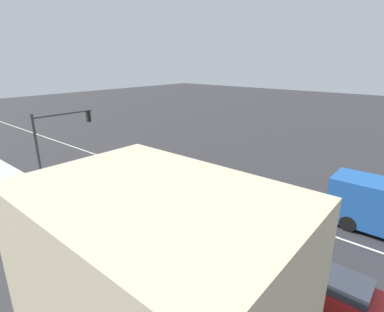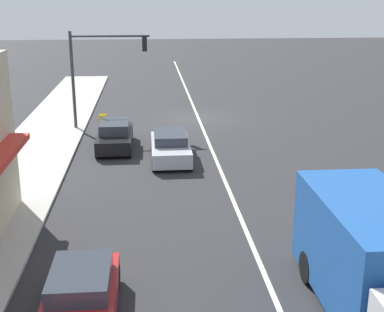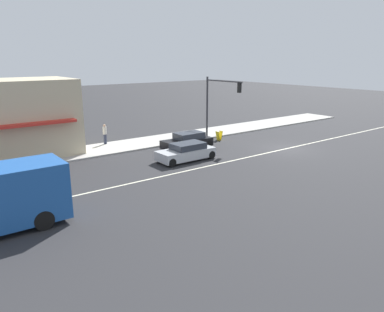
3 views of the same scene
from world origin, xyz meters
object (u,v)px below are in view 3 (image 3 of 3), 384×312
Objects in this scene: pedestrian at (105,134)px; suv_black at (188,141)px; traffic_signal_main at (217,98)px; sedan_silver at (186,152)px; warning_aframe_sign at (219,136)px.

pedestrian is 7.31m from suv_black.
traffic_signal_main reaches higher than sedan_silver.
pedestrian reaches higher than warning_aframe_sign.
warning_aframe_sign is 0.19× the size of suv_black.
traffic_signal_main is 8.21m from sedan_silver.
suv_black is at bearing -138.00° from pedestrian.
sedan_silver is (-2.80, 2.21, -0.03)m from suv_black.
suv_black is (-0.96, 4.36, 0.24)m from warning_aframe_sign.
traffic_signal_main is 10.47m from pedestrian.
traffic_signal_main is 1.30× the size of suv_black.
suv_black is (-5.43, -4.89, -0.37)m from pedestrian.
warning_aframe_sign is 0.19× the size of sedan_silver.
traffic_signal_main is at bearing 40.34° from warning_aframe_sign.
warning_aframe_sign is at bearing -115.81° from pedestrian.
warning_aframe_sign is at bearing -139.66° from traffic_signal_main.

